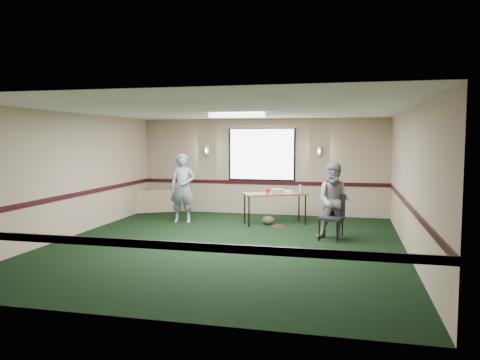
% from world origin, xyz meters
% --- Properties ---
extents(ground, '(8.00, 8.00, 0.00)m').
position_xyz_m(ground, '(0.00, 0.00, 0.00)').
color(ground, black).
rests_on(ground, ground).
extents(room_shell, '(8.00, 8.02, 8.00)m').
position_xyz_m(room_shell, '(0.00, 2.12, 1.58)').
color(room_shell, tan).
rests_on(room_shell, ground).
extents(folding_table, '(1.68, 1.22, 0.78)m').
position_xyz_m(folding_table, '(0.61, 2.51, 0.72)').
color(folding_table, '#563518').
rests_on(folding_table, ground).
extents(projector, '(0.34, 0.31, 0.10)m').
position_xyz_m(projector, '(0.66, 2.59, 0.83)').
color(projector, '#919299').
rests_on(projector, folding_table).
extents(game_console, '(0.22, 0.19, 0.05)m').
position_xyz_m(game_console, '(0.89, 2.83, 0.80)').
color(game_console, white).
rests_on(game_console, folding_table).
extents(red_cup, '(0.08, 0.08, 0.12)m').
position_xyz_m(red_cup, '(0.44, 2.43, 0.84)').
color(red_cup, red).
rests_on(red_cup, folding_table).
extents(water_bottle, '(0.06, 0.06, 0.20)m').
position_xyz_m(water_bottle, '(1.22, 2.74, 0.88)').
color(water_bottle, '#7DB7CE').
rests_on(water_bottle, folding_table).
extents(duffel_bag, '(0.37, 0.33, 0.21)m').
position_xyz_m(duffel_bag, '(0.46, 2.40, 0.11)').
color(duffel_bag, '#4F4D2D').
rests_on(duffel_bag, ground).
extents(cable_coil, '(0.31, 0.31, 0.02)m').
position_xyz_m(cable_coil, '(0.75, 2.21, 0.01)').
color(cable_coil, red).
rests_on(cable_coil, ground).
extents(folded_table, '(1.18, 0.80, 0.64)m').
position_xyz_m(folded_table, '(-3.00, 3.60, 0.32)').
color(folded_table, tan).
rests_on(folded_table, ground).
extents(conference_chair, '(0.57, 0.58, 0.95)m').
position_xyz_m(conference_chair, '(2.08, 1.03, 0.56)').
color(conference_chair, black).
rests_on(conference_chair, ground).
extents(person_left, '(0.70, 0.52, 1.76)m').
position_xyz_m(person_left, '(-1.73, 2.25, 0.88)').
color(person_left, '#40598D').
rests_on(person_left, ground).
extents(person_right, '(0.80, 0.62, 1.64)m').
position_xyz_m(person_right, '(2.13, 1.03, 0.82)').
color(person_right, '#7B93BF').
rests_on(person_right, ground).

